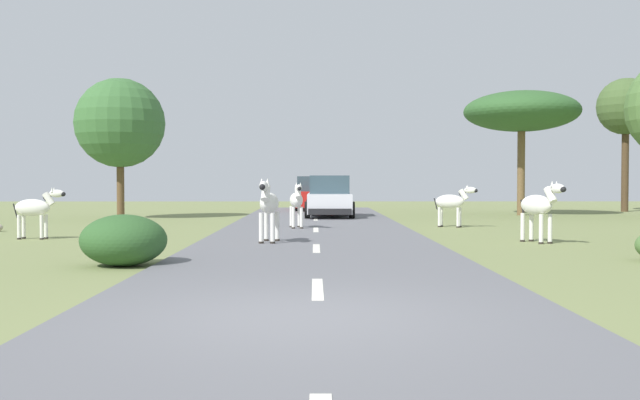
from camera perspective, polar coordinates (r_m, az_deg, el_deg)
name	(u,v)px	position (r m, az deg, el deg)	size (l,w,h in m)	color
ground_plane	(300,320)	(8.27, -1.61, -9.57)	(90.00, 90.00, 0.00)	olive
road	(318,318)	(8.27, -0.13, -9.40)	(6.00, 64.00, 0.05)	slate
lane_markings	(319,334)	(7.28, -0.09, -10.69)	(0.16, 56.00, 0.01)	silver
zebra_0	(269,204)	(17.69, -4.13, -0.34)	(0.55, 1.70, 1.60)	silver
zebra_1	(539,206)	(18.93, 17.11, -0.45)	(0.89, 1.59, 1.58)	silver
zebra_2	(35,208)	(20.75, -21.83, -0.62)	(1.49, 0.48, 1.41)	silver
zebra_3	(452,202)	(24.55, 10.53, -0.16)	(1.41, 0.90, 1.43)	silver
zebra_4	(297,201)	(22.97, -1.89, -0.06)	(0.54, 1.57, 1.48)	silver
car_0	(314,195)	(36.86, -0.52, 0.44)	(2.02, 4.34, 1.74)	red
car_1	(329,198)	(30.15, 0.75, 0.18)	(2.06, 4.36, 1.74)	silver
tree_1	(626,108)	(39.31, 23.28, 6.80)	(2.85, 2.85, 6.74)	#4C3823
tree_2	(120,123)	(30.59, -15.72, 5.93)	(3.67, 3.67, 5.79)	brown
tree_6	(522,112)	(33.70, 15.83, 6.80)	(5.19, 5.19, 5.62)	brown
bush_1	(124,240)	(13.76, -15.45, -3.12)	(1.61, 1.45, 0.96)	#2D5628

